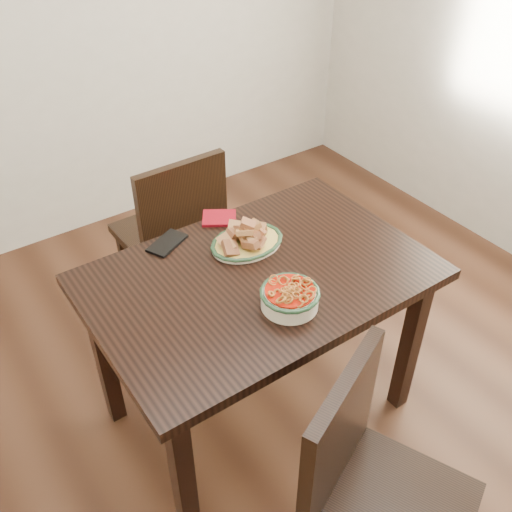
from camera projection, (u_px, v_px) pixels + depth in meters
floor at (274, 402)px, 2.47m from camera, size 3.50×3.50×0.00m
dining_table at (259, 294)px, 2.05m from camera, size 1.18×0.79×0.75m
chair_far at (175, 230)px, 2.62m from camera, size 0.43×0.43×0.89m
chair_near at (369, 483)px, 1.63m from camera, size 0.55×0.55×0.89m
fish_plate at (247, 235)px, 2.08m from camera, size 0.28×0.22×0.11m
noodle_bowl at (290, 296)px, 1.82m from camera, size 0.20×0.20×0.08m
smartphone at (167, 243)px, 2.11m from camera, size 0.18×0.14×0.01m
napkin at (219, 218)px, 2.24m from camera, size 0.17×0.16×0.01m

